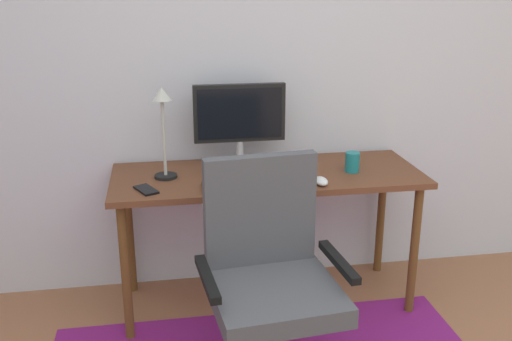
# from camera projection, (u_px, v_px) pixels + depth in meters

# --- Properties ---
(wall_back) EXTENTS (6.00, 0.10, 2.60)m
(wall_back) POSITION_uv_depth(u_px,v_px,m) (281.00, 47.00, 3.07)
(wall_back) COLOR silver
(wall_back) RESTS_ON ground
(desk) EXTENTS (1.54, 0.57, 0.72)m
(desk) POSITION_uv_depth(u_px,v_px,m) (267.00, 187.00, 2.92)
(desk) COLOR brown
(desk) RESTS_ON ground
(monitor) EXTENTS (0.47, 0.18, 0.42)m
(monitor) POSITION_uv_depth(u_px,v_px,m) (240.00, 118.00, 2.93)
(monitor) COLOR #B2B2B7
(monitor) RESTS_ON desk
(keyboard) EXTENTS (0.43, 0.13, 0.02)m
(keyboard) POSITION_uv_depth(u_px,v_px,m) (249.00, 185.00, 2.69)
(keyboard) COLOR black
(keyboard) RESTS_ON desk
(computer_mouse) EXTENTS (0.06, 0.10, 0.03)m
(computer_mouse) POSITION_uv_depth(u_px,v_px,m) (321.00, 181.00, 2.73)
(computer_mouse) COLOR white
(computer_mouse) RESTS_ON desk
(coffee_cup) EXTENTS (0.07, 0.07, 0.10)m
(coffee_cup) POSITION_uv_depth(u_px,v_px,m) (352.00, 162.00, 2.90)
(coffee_cup) COLOR #1B7A80
(coffee_cup) RESTS_ON desk
(cell_phone) EXTENTS (0.12, 0.16, 0.01)m
(cell_phone) POSITION_uv_depth(u_px,v_px,m) (146.00, 190.00, 2.65)
(cell_phone) COLOR black
(cell_phone) RESTS_ON desk
(desk_lamp) EXTENTS (0.11, 0.11, 0.44)m
(desk_lamp) POSITION_uv_depth(u_px,v_px,m) (163.00, 118.00, 2.73)
(desk_lamp) COLOR black
(desk_lamp) RESTS_ON desk
(office_chair) EXTENTS (0.60, 0.53, 0.97)m
(office_chair) POSITION_uv_depth(u_px,v_px,m) (270.00, 298.00, 2.33)
(office_chair) COLOR slate
(office_chair) RESTS_ON ground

